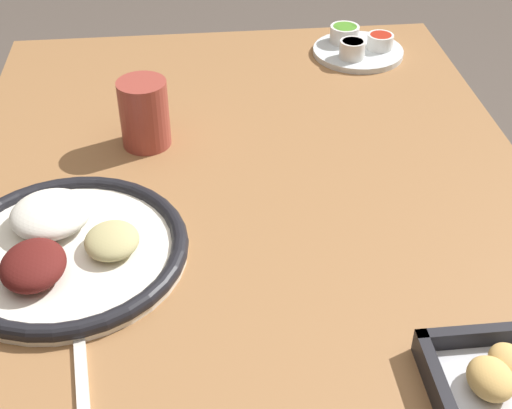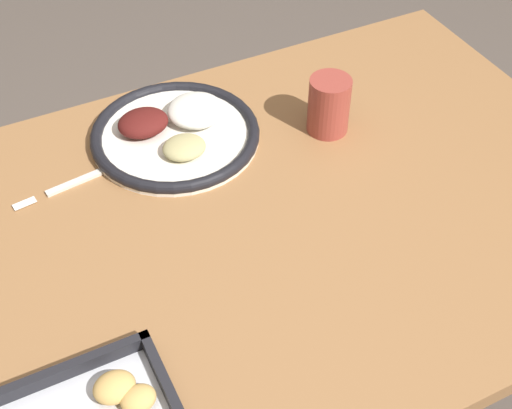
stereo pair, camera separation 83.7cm
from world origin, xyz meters
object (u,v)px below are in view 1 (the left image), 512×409
object	(u,v)px
dinner_plate	(66,248)
fork	(81,371)
saucer_plate	(357,46)
drinking_cup	(144,114)

from	to	relation	value
dinner_plate	fork	distance (m)	0.18
saucer_plate	dinner_plate	bearing A→B (deg)	-42.43
fork	drinking_cup	distance (m)	0.42
dinner_plate	drinking_cup	distance (m)	0.26
dinner_plate	saucer_plate	xyz separation A→B (m)	(-0.50, 0.45, 0.00)
fork	saucer_plate	xyz separation A→B (m)	(-0.67, 0.42, 0.01)
dinner_plate	saucer_plate	bearing A→B (deg)	137.57
fork	saucer_plate	world-z (taller)	saucer_plate
dinner_plate	saucer_plate	world-z (taller)	dinner_plate
fork	saucer_plate	size ratio (longest dim) A/B	1.19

